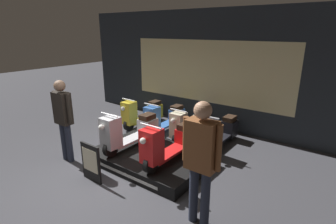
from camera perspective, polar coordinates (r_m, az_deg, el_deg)
The scene contains 12 objects.
ground_plane at distance 5.10m, azimuth -14.09°, elevation -14.52°, with size 30.00×30.00×0.00m, color #38383D.
shop_wall_back at distance 7.40m, azimuth 8.41°, elevation 9.07°, with size 8.68×0.09×3.20m.
display_platform at distance 5.53m, azimuth -3.94°, elevation -9.93°, with size 2.32×1.53×0.23m.
scooter_display_left at distance 5.65m, azimuth -8.19°, elevation -4.16°, with size 0.45×1.58×0.89m.
scooter_display_right at distance 5.02m, azimuth 0.43°, elevation -6.84°, with size 0.45×1.58×0.89m.
scooter_backrow_0 at distance 7.59m, azimuth -5.56°, elevation -0.24°, with size 0.45×1.58×0.89m.
scooter_backrow_1 at distance 7.10m, azimuth -0.69°, elevation -1.43°, with size 0.45×1.58×0.89m.
scooter_backrow_2 at distance 6.67m, azimuth 4.86°, elevation -2.77°, with size 0.45×1.58×0.89m.
scooter_backrow_3 at distance 6.31m, azimuth 11.13°, elevation -4.24°, with size 0.45×1.58×0.89m.
person_left_browsing at distance 5.72m, azimuth -21.84°, elevation -0.69°, with size 0.54×0.22×1.72m.
person_right_browsing at distance 3.54m, azimuth 7.21°, elevation -9.28°, with size 0.57×0.24×1.81m.
price_sign_board at distance 5.02m, azimuth -16.43°, elevation -10.51°, with size 0.48×0.04×0.72m.
Camera 1 is at (3.46, -2.64, 2.66)m, focal length 28.00 mm.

